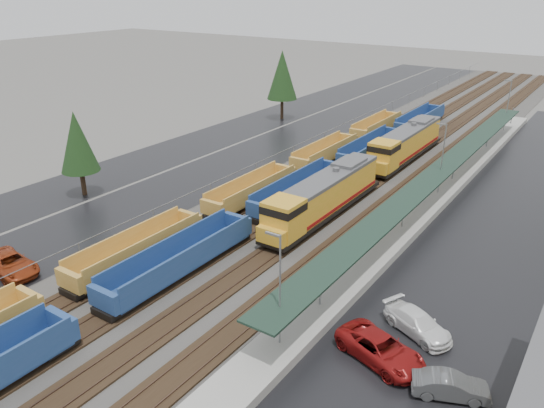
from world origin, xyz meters
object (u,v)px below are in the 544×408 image
(locomotive_trail, at_px, (405,144))
(well_string_blue, at_px, (249,221))
(parked_car_west_c, at_px, (9,264))
(locomotive_lead, at_px, (322,197))
(well_string_yellow, at_px, (201,218))
(parked_car_east_b, at_px, (381,349))
(parked_car_east_e, at_px, (451,386))
(parked_car_east_c, at_px, (418,324))

(locomotive_trail, bearing_deg, well_string_blue, -98.34)
(parked_car_west_c, bearing_deg, locomotive_trail, -13.93)
(locomotive_lead, relative_size, well_string_yellow, 0.21)
(parked_car_east_b, relative_size, parked_car_east_e, 1.38)
(locomotive_trail, distance_m, well_string_yellow, 30.21)
(locomotive_trail, height_order, well_string_yellow, locomotive_trail)
(locomotive_lead, bearing_deg, well_string_blue, -122.45)
(well_string_yellow, xyz_separation_m, parked_car_east_b, (20.91, -7.82, -0.36))
(parked_car_east_c, bearing_deg, parked_car_east_b, -168.52)
(parked_car_east_b, bearing_deg, locomotive_trail, 37.52)
(parked_car_west_c, bearing_deg, parked_car_east_e, -74.47)
(locomotive_trail, height_order, parked_car_east_c, locomotive_trail)
(parked_car_east_b, bearing_deg, locomotive_lead, 57.28)
(locomotive_lead, height_order, well_string_blue, locomotive_lead)
(locomotive_trail, bearing_deg, parked_car_east_c, -67.34)
(parked_car_east_b, relative_size, parked_car_east_c, 1.15)
(parked_car_west_c, distance_m, parked_car_east_b, 28.81)
(locomotive_lead, bearing_deg, parked_car_west_c, -123.95)
(parked_car_east_c, bearing_deg, parked_car_west_c, 134.53)
(well_string_yellow, relative_size, parked_car_west_c, 15.95)
(locomotive_trail, bearing_deg, parked_car_east_e, -65.28)
(locomotive_trail, xyz_separation_m, parked_car_east_e, (17.31, -37.61, -1.62))
(well_string_yellow, distance_m, parked_car_west_c, 16.05)
(locomotive_lead, xyz_separation_m, parked_car_east_b, (12.91, -15.92, -1.51))
(well_string_blue, height_order, parked_car_east_b, well_string_blue)
(parked_car_west_c, xyz_separation_m, parked_car_east_b, (28.05, 6.56, 0.00))
(locomotive_lead, bearing_deg, parked_car_east_e, -43.81)
(locomotive_lead, bearing_deg, parked_car_east_b, -50.96)
(locomotive_trail, distance_m, parked_car_east_e, 41.43)
(parked_car_west_c, bearing_deg, parked_car_east_b, -71.57)
(parked_car_east_b, xyz_separation_m, parked_car_east_c, (0.91, 3.82, -0.08))
(parked_car_east_b, distance_m, parked_car_east_c, 3.93)
(locomotive_lead, relative_size, parked_car_east_b, 3.32)
(well_string_blue, xyz_separation_m, parked_car_east_e, (21.31, -10.32, -0.51))
(well_string_blue, bearing_deg, locomotive_lead, 57.55)
(parked_car_east_b, bearing_deg, parked_car_east_c, 4.91)
(parked_car_east_e, bearing_deg, parked_car_east_c, 14.43)
(locomotive_trail, height_order, parked_car_east_b, locomotive_trail)
(locomotive_trail, xyz_separation_m, parked_car_east_c, (13.82, -33.10, -1.59))
(parked_car_east_c, bearing_deg, well_string_blue, 96.74)
(locomotive_lead, relative_size, locomotive_trail, 1.00)
(locomotive_trail, bearing_deg, parked_car_west_c, -109.19)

